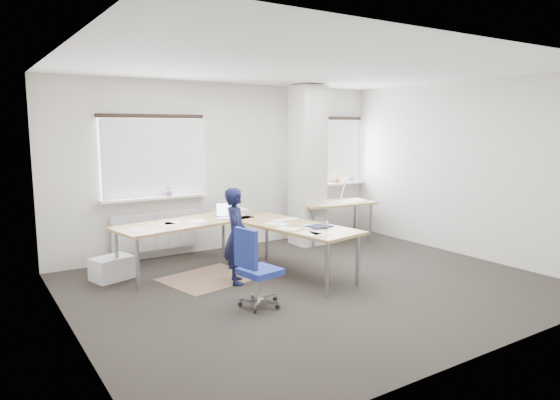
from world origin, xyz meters
TOP-DOWN VIEW (x-y plane):
  - ground at (0.00, 0.00)m, footprint 6.00×6.00m
  - room_shell at (0.18, 0.45)m, footprint 6.04×5.04m
  - floor_mat at (-1.06, 1.01)m, footprint 1.35×1.21m
  - white_crate at (-2.19, 1.70)m, footprint 0.60×0.50m
  - desk_main at (-0.55, 1.01)m, footprint 2.82×2.63m
  - desk_side at (1.83, 1.80)m, footprint 1.48×0.87m
  - task_chair at (-1.05, -0.30)m, footprint 0.52×0.51m
  - person at (-0.83, 0.63)m, footprint 0.45×0.55m

SIDE VIEW (x-z plane):
  - ground at x=0.00m, z-range 0.00..0.00m
  - floor_mat at x=-1.06m, z-range 0.00..0.01m
  - white_crate at x=-2.19m, z-range 0.00..0.31m
  - task_chair at x=-1.05m, z-range -0.21..0.74m
  - person at x=-0.83m, z-range 0.00..1.29m
  - desk_side at x=1.83m, z-range 0.08..1.29m
  - desk_main at x=-0.55m, z-range 0.21..1.17m
  - room_shell at x=0.18m, z-range 0.34..3.16m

